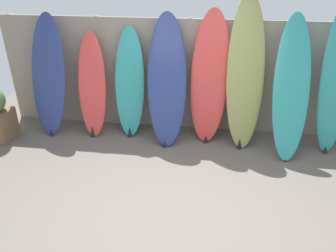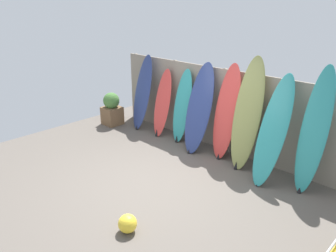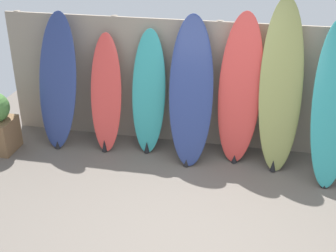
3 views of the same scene
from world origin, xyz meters
TOP-DOWN VIEW (x-y plane):
  - ground at (0.00, 0.00)m, footprint 7.68×7.68m
  - fence_back at (-0.00, 2.01)m, footprint 6.08×0.11m
  - surfboard_navy_0 at (-2.18, 1.61)m, footprint 0.60×0.57m
  - surfboard_red_1 at (-1.49, 1.64)m, footprint 0.49×0.54m
  - surfboard_teal_2 at (-0.89, 1.70)m, footprint 0.47×0.43m
  - surfboard_navy_3 at (-0.29, 1.57)m, footprint 0.66×0.76m
  - surfboard_red_4 at (0.34, 1.67)m, footprint 0.60×0.48m
  - surfboard_olive_5 at (0.85, 1.63)m, footprint 0.61×0.66m
  - surfboard_teal_6 at (1.48, 1.47)m, footprint 0.51×0.84m

SIDE VIEW (x-z plane):
  - ground at x=0.00m, z-range 0.00..0.00m
  - surfboard_red_1 at x=-1.49m, z-range -0.02..1.60m
  - surfboard_teal_2 at x=-0.89m, z-range -0.02..1.68m
  - fence_back at x=0.00m, z-range 0.00..1.80m
  - surfboard_navy_0 at x=-2.18m, z-range -0.01..1.88m
  - surfboard_navy_3 at x=-0.29m, z-range -0.01..1.92m
  - surfboard_teal_6 at x=1.48m, z-range -0.01..1.95m
  - surfboard_red_4 at x=0.34m, z-range -0.01..1.99m
  - surfboard_olive_5 at x=0.85m, z-range -0.01..2.18m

